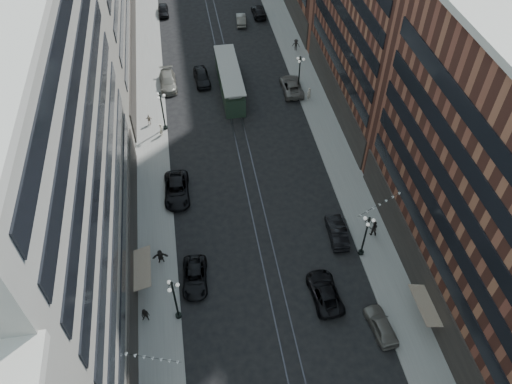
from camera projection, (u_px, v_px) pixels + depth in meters
ground at (232, 99)px, 67.91m from camera, size 220.00×220.00×0.00m
sidewalk_west at (149, 66)px, 73.37m from camera, size 4.00×180.00×0.15m
sidewalk_east at (295, 53)px, 75.91m from camera, size 4.00×180.00×0.15m
rail_west at (218, 60)px, 74.60m from camera, size 0.12×180.00×0.02m
rail_east at (228, 59)px, 74.77m from camera, size 0.12×180.00×0.02m
building_west_mid at (50, 180)px, 37.48m from camera, size 8.00×36.00×28.00m
building_east_mid at (494, 191)px, 39.46m from camera, size 8.00×30.00×24.00m
lamppost_sw_far at (175, 299)px, 42.90m from camera, size 1.03×1.14×5.52m
lamppost_sw_mid at (162, 110)px, 61.21m from camera, size 1.03×1.14×5.52m
lamppost_se_far at (365, 235)px, 47.73m from camera, size 1.03×1.14×5.52m
lamppost_se_mid at (299, 73)px, 66.72m from camera, size 1.03×1.14×5.52m
streetcar at (230, 81)px, 68.07m from camera, size 2.80×12.64×3.50m
car_2 at (195, 277)px, 47.27m from camera, size 2.71×5.16×1.38m
car_4 at (381, 325)px, 43.77m from camera, size 2.19×4.50×1.48m
pedestrian_2 at (145, 315)px, 44.18m from camera, size 0.88×0.61×1.65m
car_7 at (177, 190)px, 55.00m from camera, size 2.88×5.92×1.62m
car_8 at (168, 81)px, 69.42m from camera, size 2.43×5.61×1.61m
car_9 at (163, 10)px, 83.90m from camera, size 1.73×4.26×1.45m
car_10 at (337, 232)px, 50.97m from camera, size 1.91×4.80×1.55m
car_11 at (292, 86)px, 68.66m from camera, size 2.75×5.78×1.59m
car_12 at (259, 12)px, 83.60m from camera, size 2.09×5.07×1.47m
car_13 at (202, 77)px, 70.06m from camera, size 2.34×5.14×1.71m
car_14 at (241, 20)px, 81.77m from camera, size 1.95×4.46×1.42m
pedestrian_5 at (160, 256)px, 48.60m from camera, size 1.55×0.47×1.66m
pedestrian_6 at (149, 120)px, 63.36m from camera, size 0.91×0.44×1.51m
pedestrian_7 at (373, 228)px, 50.90m from camera, size 1.00×0.72×1.86m
pedestrian_8 at (309, 94)px, 66.98m from camera, size 0.77×0.66×1.79m
pedestrian_9 at (296, 45)px, 75.66m from camera, size 1.25×0.85×1.79m
car_extra_0 at (325, 292)px, 46.08m from camera, size 2.73×5.44×1.48m
pedestrian_extra_0 at (161, 130)px, 61.83m from camera, size 0.62×0.74×1.73m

